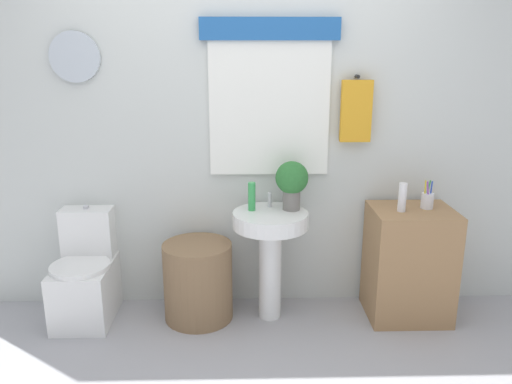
% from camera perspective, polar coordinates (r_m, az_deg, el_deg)
% --- Properties ---
extents(back_wall, '(4.40, 0.18, 2.60)m').
position_cam_1_polar(back_wall, '(3.42, -1.45, 8.22)').
color(back_wall, silver).
rests_on(back_wall, ground_plane).
extents(toilet, '(0.38, 0.51, 0.75)m').
position_cam_1_polar(toilet, '(3.61, -18.67, -9.15)').
color(toilet, white).
rests_on(toilet, ground_plane).
extents(laundry_hamper, '(0.46, 0.46, 0.53)m').
position_cam_1_polar(laundry_hamper, '(3.44, -6.59, -9.98)').
color(laundry_hamper, '#846647').
rests_on(laundry_hamper, ground_plane).
extents(pedestal_sink, '(0.49, 0.49, 0.74)m').
position_cam_1_polar(pedestal_sink, '(3.32, 1.59, -5.44)').
color(pedestal_sink, white).
rests_on(pedestal_sink, ground_plane).
extents(faucet, '(0.03, 0.03, 0.10)m').
position_cam_1_polar(faucet, '(3.36, 1.51, -0.88)').
color(faucet, silver).
rests_on(faucet, pedestal_sink).
extents(wooden_cabinet, '(0.53, 0.44, 0.76)m').
position_cam_1_polar(wooden_cabinet, '(3.56, 16.83, -7.70)').
color(wooden_cabinet, '#9E754C').
rests_on(wooden_cabinet, ground_plane).
extents(soap_bottle, '(0.05, 0.05, 0.19)m').
position_cam_1_polar(soap_bottle, '(3.27, -0.52, -0.51)').
color(soap_bottle, green).
rests_on(soap_bottle, pedestal_sink).
extents(potted_plant, '(0.21, 0.21, 0.32)m').
position_cam_1_polar(potted_plant, '(3.27, 4.04, 1.25)').
color(potted_plant, slate).
rests_on(potted_plant, pedestal_sink).
extents(lotion_bottle, '(0.05, 0.05, 0.19)m').
position_cam_1_polar(lotion_bottle, '(3.34, 16.17, -0.58)').
color(lotion_bottle, white).
rests_on(lotion_bottle, wooden_cabinet).
extents(toothbrush_cup, '(0.08, 0.08, 0.19)m').
position_cam_1_polar(toothbrush_cup, '(3.46, 18.75, -0.89)').
color(toothbrush_cup, silver).
rests_on(toothbrush_cup, wooden_cabinet).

